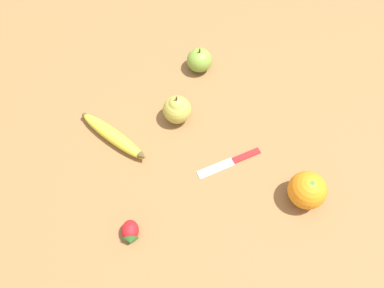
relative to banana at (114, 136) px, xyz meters
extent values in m
plane|color=olive|center=(-0.13, -0.15, -0.02)|extent=(3.00, 3.00, 0.00)
ellipsoid|color=yellow|center=(0.00, 0.00, 0.00)|extent=(0.21, 0.12, 0.03)
cone|color=brown|center=(-0.09, -0.04, 0.01)|extent=(0.03, 0.03, 0.03)
sphere|color=brown|center=(0.10, 0.04, 0.00)|extent=(0.01, 0.01, 0.01)
sphere|color=orange|center=(-0.36, -0.33, 0.03)|extent=(0.09, 0.09, 0.09)
cylinder|color=#337A33|center=(-0.36, -0.33, 0.07)|extent=(0.01, 0.01, 0.00)
sphere|color=#B7AD47|center=(-0.02, -0.17, 0.02)|extent=(0.07, 0.07, 0.07)
sphere|color=#B7AD47|center=(-0.02, -0.17, 0.04)|extent=(0.05, 0.05, 0.05)
cylinder|color=#4C3319|center=(-0.02, -0.17, 0.07)|extent=(0.01, 0.01, 0.02)
ellipsoid|color=red|center=(-0.24, 0.06, 0.00)|extent=(0.06, 0.05, 0.04)
cone|color=#337A33|center=(-0.26, 0.07, 0.00)|extent=(0.02, 0.04, 0.04)
ellipsoid|color=olive|center=(0.10, -0.31, 0.01)|extent=(0.07, 0.07, 0.06)
cylinder|color=#4C3319|center=(0.10, -0.31, 0.05)|extent=(0.00, 0.00, 0.01)
cube|color=silver|center=(-0.20, -0.18, -0.02)|extent=(0.03, 0.10, 0.00)
cube|color=red|center=(-0.20, -0.27, -0.01)|extent=(0.02, 0.08, 0.01)
camera|label=1|loc=(-0.51, 0.05, 0.82)|focal=35.00mm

